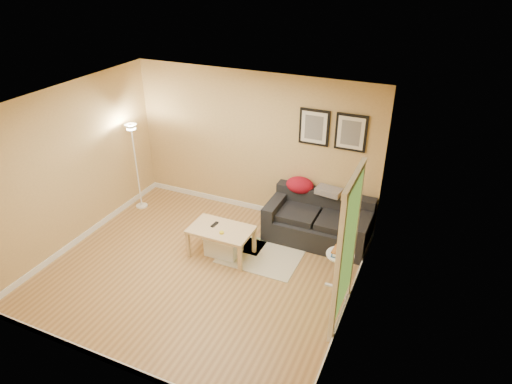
% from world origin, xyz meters
% --- Properties ---
extents(floor, '(4.50, 4.50, 0.00)m').
position_xyz_m(floor, '(0.00, 0.00, 0.00)').
color(floor, '#B1864C').
rests_on(floor, ground).
extents(ceiling, '(4.50, 4.50, 0.00)m').
position_xyz_m(ceiling, '(0.00, 0.00, 2.60)').
color(ceiling, white).
rests_on(ceiling, wall_back).
extents(wall_back, '(4.50, 0.00, 4.50)m').
position_xyz_m(wall_back, '(0.00, 2.00, 1.30)').
color(wall_back, tan).
rests_on(wall_back, ground).
extents(wall_front, '(4.50, 0.00, 4.50)m').
position_xyz_m(wall_front, '(0.00, -2.00, 1.30)').
color(wall_front, tan).
rests_on(wall_front, ground).
extents(wall_left, '(0.00, 4.00, 4.00)m').
position_xyz_m(wall_left, '(-2.25, 0.00, 1.30)').
color(wall_left, tan).
rests_on(wall_left, ground).
extents(wall_right, '(0.00, 4.00, 4.00)m').
position_xyz_m(wall_right, '(2.25, 0.00, 1.30)').
color(wall_right, tan).
rests_on(wall_right, ground).
extents(baseboard_back, '(4.50, 0.02, 0.10)m').
position_xyz_m(baseboard_back, '(0.00, 1.99, 0.05)').
color(baseboard_back, white).
rests_on(baseboard_back, ground).
extents(baseboard_front, '(4.50, 0.02, 0.10)m').
position_xyz_m(baseboard_front, '(0.00, -1.99, 0.05)').
color(baseboard_front, white).
rests_on(baseboard_front, ground).
extents(baseboard_left, '(0.02, 4.00, 0.10)m').
position_xyz_m(baseboard_left, '(-2.24, 0.00, 0.05)').
color(baseboard_left, white).
rests_on(baseboard_left, ground).
extents(baseboard_right, '(0.02, 4.00, 0.10)m').
position_xyz_m(baseboard_right, '(2.24, 0.00, 0.05)').
color(baseboard_right, white).
rests_on(baseboard_right, ground).
extents(sofa, '(1.70, 0.90, 0.75)m').
position_xyz_m(sofa, '(1.38, 1.53, 0.38)').
color(sofa, black).
rests_on(sofa, ground).
extents(red_throw, '(0.48, 0.36, 0.28)m').
position_xyz_m(red_throw, '(0.93, 1.86, 0.77)').
color(red_throw, maroon).
rests_on(red_throw, sofa).
extents(plaid_throw, '(0.45, 0.32, 0.10)m').
position_xyz_m(plaid_throw, '(1.45, 1.83, 0.78)').
color(plaid_throw, tan).
rests_on(plaid_throw, sofa).
extents(framed_print_left, '(0.50, 0.04, 0.60)m').
position_xyz_m(framed_print_left, '(1.08, 1.98, 1.80)').
color(framed_print_left, black).
rests_on(framed_print_left, wall_back).
extents(framed_print_right, '(0.50, 0.04, 0.60)m').
position_xyz_m(framed_print_right, '(1.68, 1.98, 1.80)').
color(framed_print_right, black).
rests_on(framed_print_right, wall_back).
extents(area_rug, '(1.25, 0.85, 0.01)m').
position_xyz_m(area_rug, '(0.71, 0.65, 0.01)').
color(area_rug, beige).
rests_on(area_rug, ground).
extents(green_runner, '(0.70, 0.50, 0.01)m').
position_xyz_m(green_runner, '(0.30, 0.88, 0.01)').
color(green_runner, '#668C4C').
rests_on(green_runner, ground).
extents(coffee_table, '(1.07, 0.76, 0.49)m').
position_xyz_m(coffee_table, '(0.12, 0.47, 0.25)').
color(coffee_table, '#DBB885').
rests_on(coffee_table, ground).
extents(remote_control, '(0.07, 0.16, 0.02)m').
position_xyz_m(remote_control, '(-0.02, 0.53, 0.50)').
color(remote_control, black).
rests_on(remote_control, coffee_table).
extents(tape_roll, '(0.07, 0.07, 0.03)m').
position_xyz_m(tape_roll, '(0.19, 0.36, 0.51)').
color(tape_roll, yellow).
rests_on(tape_roll, coffee_table).
extents(storage_bin, '(0.55, 0.40, 0.34)m').
position_xyz_m(storage_bin, '(0.13, 0.51, 0.17)').
color(storage_bin, white).
rests_on(storage_bin, ground).
extents(side_table, '(0.40, 0.40, 0.60)m').
position_xyz_m(side_table, '(2.02, 0.43, 0.30)').
color(side_table, white).
rests_on(side_table, ground).
extents(book_stack, '(0.26, 0.29, 0.08)m').
position_xyz_m(book_stack, '(2.01, 0.42, 0.64)').
color(book_stack, '#2F558D').
rests_on(book_stack, side_table).
extents(floor_lamp, '(0.21, 0.21, 1.66)m').
position_xyz_m(floor_lamp, '(-2.00, 1.21, 0.78)').
color(floor_lamp, white).
rests_on(floor_lamp, ground).
extents(doorway, '(0.12, 1.01, 2.13)m').
position_xyz_m(doorway, '(2.20, -0.15, 1.02)').
color(doorway, white).
rests_on(doorway, ground).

